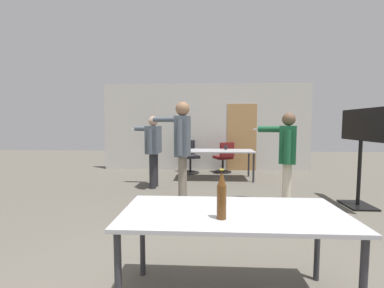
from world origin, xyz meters
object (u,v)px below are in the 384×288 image
at_px(person_right_polo, 153,145).
at_px(office_chair_near_pushed, 224,159).
at_px(tv_screen, 361,144).
at_px(office_chair_mid_tucked, 190,158).
at_px(beer_bottle, 222,195).
at_px(person_center_tall, 287,152).
at_px(drink_cup, 226,147).
at_px(person_near_casual, 182,142).

height_order(person_right_polo, office_chair_near_pushed, person_right_polo).
height_order(tv_screen, person_right_polo, tv_screen).
height_order(office_chair_mid_tucked, beer_bottle, beer_bottle).
xyz_separation_m(office_chair_near_pushed, beer_bottle, (-0.44, -5.70, 0.50)).
relative_size(person_right_polo, beer_bottle, 4.42).
distance_m(person_center_tall, drink_cup, 2.61).
bearing_deg(drink_cup, tv_screen, -47.40).
bearing_deg(person_right_polo, tv_screen, -102.51).
bearing_deg(person_center_tall, office_chair_mid_tucked, 50.07).
height_order(person_center_tall, office_chair_near_pushed, person_center_tall).
xyz_separation_m(office_chair_mid_tucked, drink_cup, (1.01, -0.66, 0.37)).
xyz_separation_m(person_near_casual, beer_bottle, (0.53, -2.61, -0.20)).
bearing_deg(beer_bottle, person_right_polo, 108.47).
distance_m(person_near_casual, person_center_tall, 1.79).
bearing_deg(office_chair_mid_tucked, person_center_tall, 99.42).
bearing_deg(beer_bottle, tv_screen, 46.73).
xyz_separation_m(tv_screen, person_center_tall, (-1.29, -0.16, -0.12)).
distance_m(person_right_polo, drink_cup, 2.08).
relative_size(person_near_casual, person_center_tall, 1.12).
relative_size(person_near_casual, beer_bottle, 5.00).
bearing_deg(person_near_casual, office_chair_mid_tucked, 7.51).
xyz_separation_m(tv_screen, office_chair_mid_tucked, (-3.13, 2.96, -0.64)).
relative_size(tv_screen, office_chair_near_pushed, 1.87).
bearing_deg(person_center_tall, person_right_polo, 82.43).
relative_size(tv_screen, drink_cup, 14.27).
bearing_deg(office_chair_mid_tucked, beer_bottle, 74.71).
distance_m(person_near_casual, office_chair_mid_tucked, 3.15).
xyz_separation_m(tv_screen, office_chair_near_pushed, (-2.12, 2.98, -0.67)).
bearing_deg(person_near_casual, beer_bottle, -162.08).
bearing_deg(person_right_polo, person_near_casual, -144.51).
bearing_deg(office_chair_near_pushed, beer_bottle, -118.12).
bearing_deg(drink_cup, person_near_casual, -111.62).
relative_size(tv_screen, office_chair_mid_tucked, 1.80).
distance_m(tv_screen, person_near_casual, 3.08).
bearing_deg(office_chair_near_pushed, person_right_polo, -157.10).
distance_m(person_near_casual, office_chair_near_pushed, 3.31).
relative_size(person_near_casual, drink_cup, 15.29).
bearing_deg(tv_screen, person_near_casual, -88.01).
bearing_deg(person_near_casual, tv_screen, -81.47).
distance_m(person_center_tall, beer_bottle, 2.85).
height_order(person_near_casual, beer_bottle, person_near_casual).
relative_size(person_right_polo, office_chair_mid_tucked, 1.70).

